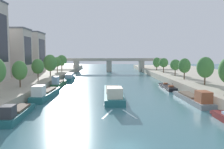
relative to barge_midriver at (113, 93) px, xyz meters
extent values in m
plane|color=#42757F|center=(0.31, -27.88, -1.01)|extent=(400.00, 400.00, 0.00)
cube|color=#B2A893|center=(-35.65, 27.12, 0.04)|extent=(36.00, 170.00, 2.11)
cube|color=#B2A893|center=(36.27, 27.12, 0.04)|extent=(36.00, 170.00, 2.11)
cube|color=#23666B|center=(0.00, 0.84, -0.38)|extent=(4.04, 21.42, 1.26)
cube|color=#23666B|center=(-0.04, 11.90, -0.25)|extent=(3.78, 1.27, 1.00)
cube|color=#23666B|center=(0.00, 0.84, 0.28)|extent=(4.12, 21.42, 0.06)
cube|color=beige|center=(0.02, -6.44, 1.32)|extent=(2.99, 4.29, 2.02)
cube|color=black|center=(0.01, -4.29, 1.62)|extent=(2.38, 0.04, 0.56)
cube|color=brown|center=(-0.01, 2.98, 0.49)|extent=(3.13, 11.14, 0.36)
cylinder|color=#232328|center=(0.61, -5.58, 0.86)|extent=(0.07, 0.07, 1.10)
cube|color=silver|center=(2.12, -14.16, -1.00)|extent=(2.02, 5.86, 0.03)
cube|color=silver|center=(-1.48, -14.17, -1.00)|extent=(1.98, 5.87, 0.03)
cube|color=#23666B|center=(-15.46, -15.85, -0.51)|extent=(2.75, 11.19, 1.00)
cube|color=#23666B|center=(-15.68, -9.94, -0.41)|extent=(2.27, 1.30, 0.86)
cube|color=#23666B|center=(-15.46, -15.85, 0.02)|extent=(2.79, 11.19, 0.06)
cube|color=#38383D|center=(-15.33, -19.62, 0.90)|extent=(1.84, 2.29, 1.70)
cube|color=black|center=(-15.37, -18.50, 1.16)|extent=(1.41, 0.08, 0.48)
cube|color=brown|center=(-15.50, -14.73, 0.23)|extent=(2.04, 5.84, 0.36)
cylinder|color=#232328|center=(-14.99, -19.16, 0.60)|extent=(0.07, 0.07, 1.10)
cube|color=#23666B|center=(-15.25, 0.96, -0.39)|extent=(3.31, 15.35, 1.25)
cube|color=#23666B|center=(-15.02, 8.94, -0.26)|extent=(2.76, 1.34, 0.99)
cube|color=#23666B|center=(-15.25, 0.96, 0.27)|extent=(3.37, 15.36, 0.06)
cube|color=white|center=(-15.41, -4.24, 1.35)|extent=(2.24, 3.12, 2.10)
cube|color=black|center=(-15.36, -2.70, 1.67)|extent=(1.72, 0.08, 0.59)
cube|color=brown|center=(-15.21, 2.48, 0.48)|extent=(2.47, 8.01, 0.36)
cylinder|color=#232328|center=(-14.96, -3.64, 0.85)|extent=(0.07, 0.07, 1.10)
cube|color=#235633|center=(-15.93, 19.22, -0.45)|extent=(2.46, 12.37, 1.12)
cube|color=#235633|center=(-15.77, 25.73, -0.34)|extent=(2.08, 1.29, 0.93)
cube|color=#235633|center=(-15.93, 19.22, 0.14)|extent=(2.50, 12.37, 0.06)
cube|color=#9EBCD6|center=(-16.03, 15.04, 1.28)|extent=(1.68, 2.50, 2.22)
cube|color=black|center=(-16.00, 16.28, 1.62)|extent=(1.29, 0.06, 0.62)
cube|color=brown|center=(-15.90, 20.45, 0.35)|extent=(1.84, 6.44, 0.36)
cylinder|color=#232328|center=(-15.70, 15.52, 0.72)|extent=(0.07, 0.07, 1.10)
cube|color=#23666B|center=(-15.22, 36.68, -0.49)|extent=(3.13, 15.47, 1.05)
cube|color=#23666B|center=(-15.47, 44.73, -0.38)|extent=(2.57, 1.30, 0.89)
cube|color=#23666B|center=(-15.22, 36.68, 0.07)|extent=(3.18, 15.47, 0.06)
cube|color=#9EBCD6|center=(-15.20, 35.91, 0.72)|extent=(2.48, 9.91, 1.25)
cube|color=#4C4C51|center=(-15.20, 35.91, 1.39)|extent=(2.65, 10.21, 0.08)
cylinder|color=#232328|center=(-14.68, 32.08, 0.65)|extent=(0.07, 0.07, 1.10)
cube|color=maroon|center=(16.03, -15.44, -0.45)|extent=(1.74, 1.25, 0.83)
cube|color=gray|center=(16.19, -4.57, -0.55)|extent=(3.11, 15.80, 0.91)
cube|color=gray|center=(16.10, 3.67, -0.46)|extent=(2.79, 1.23, 0.82)
cube|color=gray|center=(16.19, -4.57, -0.07)|extent=(3.16, 15.80, 0.06)
cube|color=#9E5133|center=(16.26, -9.93, 0.99)|extent=(2.23, 3.18, 2.06)
cube|color=black|center=(16.24, -8.34, 1.30)|extent=(1.75, 0.05, 0.58)
cube|color=brown|center=(16.17, -2.99, 0.14)|extent=(2.37, 8.22, 0.36)
cylinder|color=#232328|center=(16.69, -9.29, 0.51)|extent=(0.07, 0.07, 1.10)
cube|color=black|center=(15.89, 13.30, -0.56)|extent=(2.49, 12.09, 0.90)
cube|color=black|center=(15.99, 19.68, -0.47)|extent=(2.21, 1.23, 0.81)
cube|color=black|center=(15.89, 13.30, -0.08)|extent=(2.54, 12.09, 0.06)
cube|color=#9E5133|center=(15.93, 15.96, 0.15)|extent=(1.17, 0.92, 0.40)
cube|color=#9E5133|center=(15.84, 9.93, 0.19)|extent=(1.29, 1.12, 0.48)
cylinder|color=#232328|center=(16.18, 9.68, 0.50)|extent=(0.07, 0.07, 1.10)
cylinder|color=brown|center=(-21.64, 2.69, 2.46)|extent=(0.31, 0.31, 2.72)
ellipsoid|color=#4C8942|center=(-21.64, 2.69, 5.05)|extent=(3.45, 3.45, 4.48)
cylinder|color=brown|center=(-21.15, 15.57, 2.58)|extent=(0.26, 0.26, 2.97)
ellipsoid|color=#4C8942|center=(-21.15, 15.57, 5.25)|extent=(3.50, 3.50, 4.30)
cylinder|color=brown|center=(-21.09, 30.31, 2.59)|extent=(0.35, 0.35, 2.99)
ellipsoid|color=#4C8942|center=(-21.09, 30.31, 5.69)|extent=(4.66, 4.66, 5.82)
cylinder|color=brown|center=(-21.22, 42.92, 2.82)|extent=(0.35, 0.35, 3.46)
ellipsoid|color=#4C8942|center=(-21.22, 42.92, 5.63)|extent=(3.41, 3.41, 3.91)
cylinder|color=brown|center=(-21.90, 56.47, 2.80)|extent=(0.39, 0.39, 3.40)
ellipsoid|color=#4C8942|center=(-21.90, 56.47, 5.84)|extent=(4.67, 4.67, 4.89)
cylinder|color=brown|center=(23.09, 5.45, 2.58)|extent=(0.34, 0.34, 2.97)
ellipsoid|color=#427F3D|center=(23.09, 5.45, 5.50)|extent=(4.17, 4.17, 5.22)
cylinder|color=brown|center=(22.25, 18.14, 2.58)|extent=(0.33, 0.33, 2.97)
ellipsoid|color=#427F3D|center=(22.25, 18.14, 5.29)|extent=(3.61, 3.61, 4.46)
cylinder|color=brown|center=(22.98, 29.79, 2.52)|extent=(0.32, 0.32, 2.86)
ellipsoid|color=#427F3D|center=(22.98, 29.79, 5.00)|extent=(3.61, 3.61, 3.81)
cylinder|color=brown|center=(22.23, 43.26, 2.64)|extent=(0.37, 0.37, 3.10)
ellipsoid|color=#427F3D|center=(22.23, 43.26, 5.23)|extent=(3.70, 3.70, 3.77)
cylinder|color=brown|center=(22.40, 56.75, 2.35)|extent=(0.37, 0.37, 2.51)
ellipsoid|color=#427F3D|center=(22.40, 56.75, 4.87)|extent=(3.63, 3.63, 4.58)
cube|color=#232833|center=(-29.95, 11.92, 13.15)|extent=(0.04, 9.92, 13.15)
cube|color=#BCB2A8|center=(-35.10, 29.41, 9.07)|extent=(13.64, 9.08, 15.95)
cube|color=#565B66|center=(-35.10, 29.41, 17.29)|extent=(14.05, 9.35, 0.50)
cube|color=#232833|center=(-28.26, 29.41, 9.87)|extent=(0.04, 7.26, 9.57)
cube|color=#BCB2A8|center=(-35.10, 47.40, 9.23)|extent=(13.62, 11.46, 16.27)
cube|color=#4C515B|center=(-35.10, 47.40, 17.62)|extent=(14.02, 11.81, 0.50)
cube|color=#232833|center=(-28.27, 47.40, 10.04)|extent=(0.04, 9.17, 9.76)
cube|color=#9E998E|center=(0.31, 76.75, 5.20)|extent=(59.92, 4.40, 0.60)
cube|color=#9E998E|center=(0.31, 74.75, 5.95)|extent=(59.92, 0.30, 0.90)
cube|color=#9E998E|center=(0.31, 78.75, 5.95)|extent=(59.92, 0.30, 0.90)
cube|color=#9E998E|center=(-17.65, 76.75, 1.95)|extent=(2.80, 3.60, 5.91)
cube|color=#9E998E|center=(0.31, 76.75, 1.95)|extent=(2.80, 3.60, 5.91)
cube|color=#9E998E|center=(18.27, 76.75, 1.95)|extent=(2.80, 3.60, 5.91)
camera|label=1|loc=(-1.84, -51.58, 8.89)|focal=37.30mm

